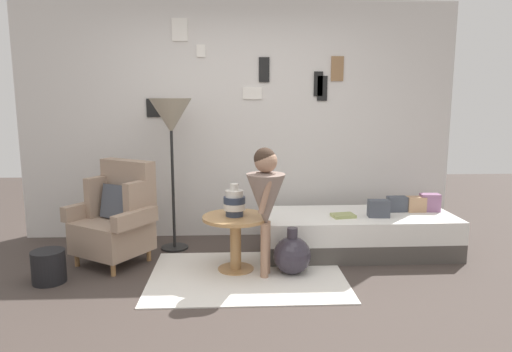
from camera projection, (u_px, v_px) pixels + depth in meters
name	position (u px, v px, depth m)	size (l,w,h in m)	color
ground_plane	(242.00, 309.00, 3.43)	(12.00, 12.00, 0.00)	#423833
gallery_wall	(238.00, 121.00, 5.14)	(4.80, 0.12, 2.60)	silver
rug	(247.00, 276.00, 4.07)	(1.71, 1.24, 0.01)	silver
armchair	(117.00, 217.00, 4.38)	(0.90, 0.85, 0.97)	#9E7042
daybed	(358.00, 233.00, 4.69)	(1.91, 0.82, 0.40)	#4C4742
pillow_head	(430.00, 203.00, 4.76)	(0.19, 0.12, 0.18)	gray
pillow_mid	(416.00, 204.00, 4.75)	(0.19, 0.12, 0.15)	tan
pillow_back	(397.00, 204.00, 4.76)	(0.19, 0.12, 0.15)	#474C56
pillow_extra	(379.00, 208.00, 4.53)	(0.20, 0.12, 0.17)	#474C56
side_table	(236.00, 231.00, 4.15)	(0.60, 0.60, 0.51)	tan
vase_striped	(234.00, 203.00, 4.11)	(0.20, 0.20, 0.29)	#2D384C
floor_lamp	(171.00, 120.00, 4.61)	(0.42, 0.42, 1.56)	black
person_child	(266.00, 195.00, 3.96)	(0.34, 0.34, 1.15)	#A37A60
book_on_daybed	(343.00, 216.00, 4.53)	(0.22, 0.16, 0.03)	#9CA463
demijohn_near	(292.00, 255.00, 4.11)	(0.34, 0.34, 0.42)	#332D38
magazine_basket	(49.00, 267.00, 3.92)	(0.28, 0.28, 0.28)	black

